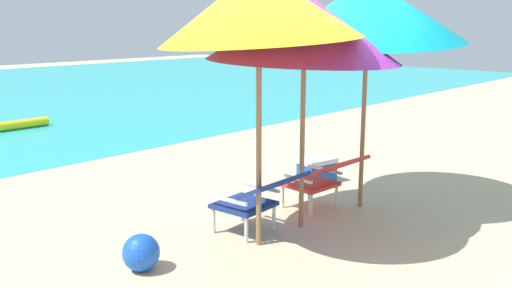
{
  "coord_description": "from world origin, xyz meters",
  "views": [
    {
      "loc": [
        -4.38,
        -3.67,
        2.06
      ],
      "look_at": [
        0.0,
        0.41,
        0.75
      ],
      "focal_mm": 39.16,
      "sensor_mm": 36.0,
      "label": 1
    }
  ],
  "objects_px": {
    "swim_buoy": "(8,126)",
    "beach_umbrella_right": "(368,11)",
    "beach_umbrella_left": "(259,6)",
    "cooler_box": "(317,170)",
    "lounge_chair_right": "(322,176)",
    "beach_umbrella_center": "(304,28)",
    "beach_ball": "(141,253)",
    "lounge_chair_left": "(258,196)"
  },
  "relations": [
    {
      "from": "swim_buoy",
      "to": "beach_umbrella_right",
      "type": "bearing_deg",
      "value": -84.03
    },
    {
      "from": "beach_umbrella_left",
      "to": "cooler_box",
      "type": "distance_m",
      "value": 3.04
    },
    {
      "from": "swim_buoy",
      "to": "lounge_chair_right",
      "type": "xyz_separation_m",
      "value": [
        0.33,
        -7.25,
        0.31
      ]
    },
    {
      "from": "lounge_chair_right",
      "to": "beach_umbrella_center",
      "type": "bearing_deg",
      "value": -166.07
    },
    {
      "from": "beach_umbrella_right",
      "to": "beach_ball",
      "type": "height_order",
      "value": "beach_umbrella_right"
    },
    {
      "from": "beach_ball",
      "to": "cooler_box",
      "type": "relative_size",
      "value": 0.61
    },
    {
      "from": "beach_umbrella_left",
      "to": "beach_umbrella_right",
      "type": "relative_size",
      "value": 0.93
    },
    {
      "from": "lounge_chair_right",
      "to": "beach_umbrella_left",
      "type": "relative_size",
      "value": 0.35
    },
    {
      "from": "lounge_chair_left",
      "to": "beach_ball",
      "type": "relative_size",
      "value": 2.86
    },
    {
      "from": "beach_umbrella_right",
      "to": "lounge_chair_left",
      "type": "bearing_deg",
      "value": 170.25
    },
    {
      "from": "beach_umbrella_right",
      "to": "lounge_chair_right",
      "type": "bearing_deg",
      "value": 154.0
    },
    {
      "from": "beach_ball",
      "to": "cooler_box",
      "type": "height_order",
      "value": "same"
    },
    {
      "from": "swim_buoy",
      "to": "beach_umbrella_right",
      "type": "height_order",
      "value": "beach_umbrella_right"
    },
    {
      "from": "beach_umbrella_center",
      "to": "beach_ball",
      "type": "height_order",
      "value": "beach_umbrella_center"
    },
    {
      "from": "swim_buoy",
      "to": "lounge_chair_right",
      "type": "distance_m",
      "value": 7.26
    },
    {
      "from": "beach_umbrella_right",
      "to": "cooler_box",
      "type": "relative_size",
      "value": 5.31
    },
    {
      "from": "lounge_chair_left",
      "to": "beach_umbrella_right",
      "type": "distance_m",
      "value": 2.31
    },
    {
      "from": "lounge_chair_left",
      "to": "beach_ball",
      "type": "height_order",
      "value": "lounge_chair_left"
    },
    {
      "from": "swim_buoy",
      "to": "beach_ball",
      "type": "distance_m",
      "value": 7.3
    },
    {
      "from": "beach_umbrella_left",
      "to": "beach_ball",
      "type": "relative_size",
      "value": 8.02
    },
    {
      "from": "beach_umbrella_center",
      "to": "cooler_box",
      "type": "xyz_separation_m",
      "value": [
        1.43,
        0.87,
        -1.84
      ]
    },
    {
      "from": "beach_umbrella_left",
      "to": "beach_ball",
      "type": "height_order",
      "value": "beach_umbrella_left"
    },
    {
      "from": "swim_buoy",
      "to": "beach_umbrella_center",
      "type": "xyz_separation_m",
      "value": [
        -0.19,
        -7.38,
        1.91
      ]
    },
    {
      "from": "beach_umbrella_left",
      "to": "beach_umbrella_center",
      "type": "xyz_separation_m",
      "value": [
        0.65,
        0.01,
        -0.19
      ]
    },
    {
      "from": "beach_umbrella_center",
      "to": "cooler_box",
      "type": "height_order",
      "value": "beach_umbrella_center"
    },
    {
      "from": "lounge_chair_right",
      "to": "swim_buoy",
      "type": "bearing_deg",
      "value": 92.64
    },
    {
      "from": "swim_buoy",
      "to": "beach_umbrella_right",
      "type": "relative_size",
      "value": 0.58
    },
    {
      "from": "swim_buoy",
      "to": "beach_umbrella_left",
      "type": "xyz_separation_m",
      "value": [
        -0.84,
        -7.39,
        2.1
      ]
    },
    {
      "from": "beach_umbrella_left",
      "to": "beach_ball",
      "type": "xyz_separation_m",
      "value": [
        -1.09,
        0.35,
        -2.04
      ]
    },
    {
      "from": "lounge_chair_right",
      "to": "cooler_box",
      "type": "bearing_deg",
      "value": 39.4
    },
    {
      "from": "lounge_chair_left",
      "to": "beach_umbrella_right",
      "type": "relative_size",
      "value": 0.33
    },
    {
      "from": "beach_umbrella_left",
      "to": "swim_buoy",
      "type": "bearing_deg",
      "value": 83.51
    },
    {
      "from": "beach_umbrella_center",
      "to": "beach_umbrella_right",
      "type": "bearing_deg",
      "value": -5.1
    },
    {
      "from": "beach_umbrella_center",
      "to": "lounge_chair_right",
      "type": "bearing_deg",
      "value": 13.93
    },
    {
      "from": "swim_buoy",
      "to": "beach_umbrella_center",
      "type": "distance_m",
      "value": 7.63
    },
    {
      "from": "lounge_chair_left",
      "to": "cooler_box",
      "type": "distance_m",
      "value": 2.05
    },
    {
      "from": "swim_buoy",
      "to": "beach_umbrella_center",
      "type": "height_order",
      "value": "beach_umbrella_center"
    },
    {
      "from": "beach_umbrella_center",
      "to": "lounge_chair_left",
      "type": "bearing_deg",
      "value": 161.22
    },
    {
      "from": "beach_umbrella_right",
      "to": "beach_ball",
      "type": "distance_m",
      "value": 3.41
    },
    {
      "from": "swim_buoy",
      "to": "cooler_box",
      "type": "distance_m",
      "value": 6.62
    },
    {
      "from": "swim_buoy",
      "to": "beach_umbrella_left",
      "type": "height_order",
      "value": "beach_umbrella_left"
    },
    {
      "from": "beach_umbrella_right",
      "to": "cooler_box",
      "type": "distance_m",
      "value": 2.28
    }
  ]
}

